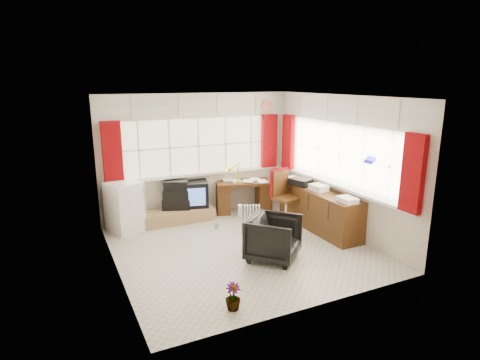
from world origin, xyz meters
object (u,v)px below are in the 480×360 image
object	(u,v)px
credenza	(319,209)
desk_lamp	(238,168)
radiator	(250,222)
desk	(243,194)
office_chair	(274,238)
task_chair	(283,195)
mini_fridge	(125,207)
crt_tv	(193,193)
tv_bench	(179,215)

from	to	relation	value
credenza	desk_lamp	bearing A→B (deg)	123.54
radiator	desk	bearing A→B (deg)	69.64
office_chair	credenza	xyz separation A→B (m)	(1.45, 0.79, 0.04)
task_chair	radiator	bearing A→B (deg)	-164.81
desk	mini_fridge	bearing A→B (deg)	-177.83
radiator	crt_tv	bearing A→B (deg)	116.96
task_chair	radiator	size ratio (longest dim) A/B	2.00
desk	office_chair	world-z (taller)	same
desk	crt_tv	distance (m)	1.10
desk	mini_fridge	xyz separation A→B (m)	(-2.49, -0.09, 0.10)
crt_tv	credenza	bearing A→B (deg)	-40.30
task_chair	credenza	bearing A→B (deg)	-51.78
desk	desk_lamp	xyz separation A→B (m)	(-0.16, -0.06, 0.60)
office_chair	credenza	size ratio (longest dim) A/B	0.38
desk_lamp	mini_fridge	world-z (taller)	desk_lamp
task_chair	mini_fridge	size ratio (longest dim) A/B	1.15
tv_bench	mini_fridge	size ratio (longest dim) A/B	1.50
tv_bench	mini_fridge	bearing A→B (deg)	-176.35
crt_tv	mini_fridge	bearing A→B (deg)	-172.89
desk	task_chair	xyz separation A→B (m)	(0.37, -0.97, 0.20)
radiator	credenza	bearing A→B (deg)	-15.47
mini_fridge	credenza	bearing A→B (deg)	-23.67
desk_lamp	task_chair	world-z (taller)	desk_lamp
radiator	office_chair	bearing A→B (deg)	-98.70
tv_bench	desk	bearing A→B (deg)	1.10
radiator	mini_fridge	distance (m)	2.34
desk	tv_bench	bearing A→B (deg)	-178.90
desk_lamp	office_chair	bearing A→B (deg)	-101.47
credenza	tv_bench	distance (m)	2.75
radiator	crt_tv	world-z (taller)	crt_tv
crt_tv	task_chair	bearing A→B (deg)	-35.68
desk_lamp	mini_fridge	distance (m)	2.39
tv_bench	mini_fridge	world-z (taller)	mini_fridge
radiator	tv_bench	bearing A→B (deg)	130.80
credenza	mini_fridge	xyz separation A→B (m)	(-3.32, 1.45, 0.08)
crt_tv	office_chair	bearing A→B (deg)	-78.92
desk	desk_lamp	bearing A→B (deg)	-157.88
radiator	mini_fridge	world-z (taller)	mini_fridge
desk	credenza	size ratio (longest dim) A/B	0.63
desk_lamp	credenza	size ratio (longest dim) A/B	0.22
task_chair	mini_fridge	bearing A→B (deg)	162.93
desk_lamp	radiator	distance (m)	1.39
desk	tv_bench	size ratio (longest dim) A/B	0.91
radiator	credenza	world-z (taller)	credenza
desk_lamp	office_chair	xyz separation A→B (m)	(-0.46, -2.28, -0.62)
desk	crt_tv	xyz separation A→B (m)	(-1.09, 0.08, 0.14)
desk	radiator	size ratio (longest dim) A/B	2.36
credenza	crt_tv	world-z (taller)	credenza
office_chair	crt_tv	size ratio (longest dim) A/B	1.14
office_chair	radiator	xyz separation A→B (m)	(0.18, 1.15, -0.13)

